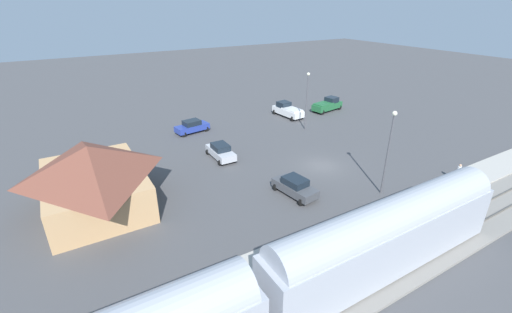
{
  "coord_description": "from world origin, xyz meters",
  "views": [
    {
      "loc": [
        -24.95,
        23.15,
        16.39
      ],
      "look_at": [
        3.92,
        6.02,
        1.0
      ],
      "focal_mm": 23.93,
      "sensor_mm": 36.0,
      "label": 1
    }
  ],
  "objects": [
    {
      "name": "sedan_blue",
      "position": [
        16.97,
        8.35,
        0.88
      ],
      "size": [
        2.48,
        4.72,
        1.74
      ],
      "color": "#283D9E",
      "rests_on": "ground"
    },
    {
      "name": "light_pole_lot_center",
      "position": [
        10.14,
        -5.63,
        4.94
      ],
      "size": [
        0.44,
        0.44,
        7.87
      ],
      "color": "#515156",
      "rests_on": "ground"
    },
    {
      "name": "pickup_green",
      "position": [
        15.26,
        -14.2,
        1.03
      ],
      "size": [
        2.79,
        5.64,
        2.14
      ],
      "color": "#236638",
      "rests_on": "ground"
    },
    {
      "name": "station_building",
      "position": [
        4.0,
        22.0,
        2.93
      ],
      "size": [
        11.5,
        8.48,
        5.62
      ],
      "color": "tan",
      "rests_on": "ground"
    },
    {
      "name": "sedan_charcoal",
      "position": [
        -3.34,
        6.19,
        0.88
      ],
      "size": [
        4.7,
        2.71,
        1.74
      ],
      "color": "#47494F",
      "rests_on": "ground"
    },
    {
      "name": "light_pole_near_platform",
      "position": [
        -7.2,
        -0.96,
        4.99
      ],
      "size": [
        0.44,
        0.44,
        7.96
      ],
      "color": "#515156",
      "rests_on": "ground"
    },
    {
      "name": "railway_track",
      "position": [
        -14.0,
        0.0,
        0.09
      ],
      "size": [
        4.8,
        70.0,
        0.3
      ],
      "color": "gray",
      "rests_on": "ground"
    },
    {
      "name": "pedestrian_on_platform",
      "position": [
        -9.59,
        -8.97,
        1.28
      ],
      "size": [
        0.36,
        0.36,
        1.71
      ],
      "color": "#333338",
      "rests_on": "platform"
    },
    {
      "name": "platform",
      "position": [
        -10.0,
        0.0,
        0.15
      ],
      "size": [
        3.2,
        46.0,
        0.3
      ],
      "color": "#B7B2A8",
      "rests_on": "ground"
    },
    {
      "name": "pickup_white",
      "position": [
        16.18,
        -6.9,
        1.03
      ],
      "size": [
        5.55,
        2.85,
        2.14
      ],
      "color": "white",
      "rests_on": "ground"
    },
    {
      "name": "sedan_silver",
      "position": [
        7.41,
        8.59,
        0.88
      ],
      "size": [
        4.52,
        2.31,
        1.74
      ],
      "color": "silver",
      "rests_on": "ground"
    },
    {
      "name": "ground_plane",
      "position": [
        0.0,
        0.0,
        0.0
      ],
      "size": [
        200.0,
        200.0,
        0.0
      ],
      "primitive_type": "plane",
      "color": "#4C4C4F"
    }
  ]
}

